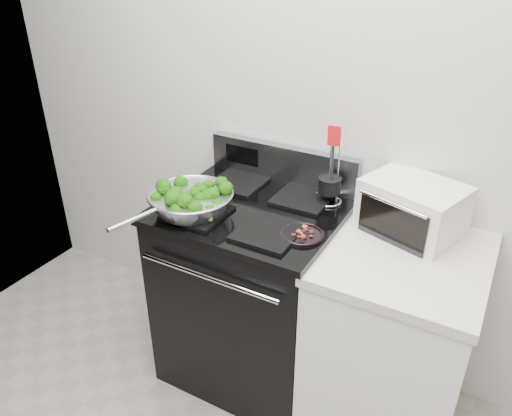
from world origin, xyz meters
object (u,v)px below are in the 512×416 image
Objects in this scene: gas_range at (252,290)px; toaster_oven at (412,208)px; utensil_holder at (329,189)px; bacon_plate at (302,232)px; skillet at (190,200)px.

toaster_oven reaches higher than gas_range.
utensil_holder reaches higher than toaster_oven.
gas_range is 6.56× the size of bacon_plate.
utensil_holder is 0.37m from toaster_oven.
bacon_plate is 0.32m from utensil_holder.
utensil_holder is at bearing 51.78° from skillet.
gas_range is at bearing 54.28° from skillet.
skillet is 0.92m from toaster_oven.
bacon_plate is 0.39× the size of toaster_oven.
skillet is 3.36× the size of bacon_plate.
bacon_plate is at bearing -22.29° from gas_range.
bacon_plate is 0.47× the size of utensil_holder.
gas_range is 2.54× the size of toaster_oven.
toaster_oven is (0.35, 0.30, 0.06)m from bacon_plate.
bacon_plate is at bearing -97.14° from utensil_holder.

